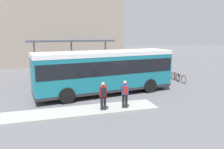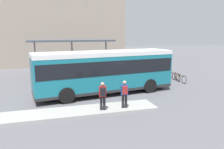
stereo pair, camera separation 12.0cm
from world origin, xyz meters
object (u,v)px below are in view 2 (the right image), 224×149
(bicycle_black, at_px, (181,78))
(bicycle_orange, at_px, (176,77))
(bicycle_red, at_px, (174,75))
(pedestrian_waiting, at_px, (125,93))
(potted_planter_near_shelter, at_px, (80,75))
(potted_planter_far_side, at_px, (39,78))
(pedestrian_companion, at_px, (103,94))
(city_bus, at_px, (105,69))

(bicycle_black, distance_m, bicycle_orange, 0.79)
(bicycle_red, bearing_deg, bicycle_orange, 157.76)
(bicycle_black, xyz_separation_m, bicycle_red, (0.19, 1.58, -0.02))
(pedestrian_waiting, bearing_deg, potted_planter_near_shelter, 22.67)
(bicycle_black, bearing_deg, bicycle_orange, -177.39)
(bicycle_black, height_order, potted_planter_far_side, potted_planter_far_side)
(pedestrian_companion, distance_m, bicycle_black, 10.57)
(bicycle_orange, distance_m, bicycle_red, 0.82)
(potted_planter_near_shelter, bearing_deg, city_bus, -73.84)
(bicycle_orange, bearing_deg, bicycle_black, 5.61)
(pedestrian_companion, height_order, bicycle_black, pedestrian_companion)
(bicycle_black, xyz_separation_m, potted_planter_far_side, (-12.77, 2.79, 0.22))
(city_bus, distance_m, bicycle_red, 8.75)
(potted_planter_far_side, bearing_deg, bicycle_black, -12.34)
(bicycle_red, bearing_deg, bicycle_black, 165.91)
(city_bus, relative_size, pedestrian_companion, 6.42)
(city_bus, xyz_separation_m, pedestrian_companion, (-1.16, -3.87, -0.81))
(pedestrian_companion, xyz_separation_m, potted_planter_near_shelter, (-0.15, 8.39, -0.44))
(bicycle_orange, bearing_deg, potted_planter_far_side, -94.90)
(bicycle_black, xyz_separation_m, bicycle_orange, (-0.02, 0.79, -0.04))
(city_bus, xyz_separation_m, potted_planter_near_shelter, (-1.31, 4.52, -1.25))
(pedestrian_waiting, distance_m, bicycle_red, 10.62)
(potted_planter_near_shelter, xyz_separation_m, potted_planter_far_side, (-3.71, 0.05, -0.03))
(city_bus, height_order, potted_planter_far_side, city_bus)
(potted_planter_near_shelter, distance_m, potted_planter_far_side, 3.71)
(pedestrian_companion, distance_m, potted_planter_far_side, 9.29)
(pedestrian_waiting, height_order, pedestrian_companion, pedestrian_waiting)
(city_bus, height_order, bicycle_red, city_bus)
(city_bus, height_order, pedestrian_companion, city_bus)
(bicycle_orange, xyz_separation_m, potted_planter_near_shelter, (-9.04, 1.96, 0.29))
(potted_planter_near_shelter, bearing_deg, bicycle_black, -16.88)
(city_bus, xyz_separation_m, bicycle_orange, (7.73, 2.56, -1.54))
(pedestrian_companion, bearing_deg, potted_planter_far_side, 33.83)
(bicycle_black, distance_m, potted_planter_near_shelter, 9.47)
(bicycle_orange, xyz_separation_m, bicycle_red, (0.21, 0.79, 0.02))
(city_bus, relative_size, potted_planter_near_shelter, 8.92)
(city_bus, height_order, pedestrian_waiting, city_bus)
(bicycle_black, bearing_deg, city_bus, -76.12)
(city_bus, distance_m, pedestrian_companion, 4.12)
(pedestrian_waiting, distance_m, pedestrian_companion, 1.33)
(pedestrian_waiting, distance_m, bicycle_black, 9.47)
(pedestrian_companion, relative_size, potted_planter_far_side, 1.43)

